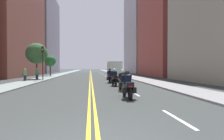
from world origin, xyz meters
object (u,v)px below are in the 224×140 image
(parked_truck, at_px, (114,70))
(pedestrian_1, at_px, (37,74))
(motorcycle_0, at_px, (128,87))
(traffic_light_near, at_px, (43,57))
(motorcycle_1, at_px, (123,82))
(pedestrian_0, at_px, (25,75))
(motorcycle_3, at_px, (110,77))
(motorcycle_2, at_px, (114,79))
(street_tree_0, at_px, (37,54))
(street_tree_1, at_px, (50,61))

(parked_truck, bearing_deg, pedestrian_1, -143.45)
(motorcycle_0, xyz_separation_m, traffic_light_near, (-8.23, 14.32, 2.45))
(motorcycle_1, distance_m, pedestrian_0, 14.36)
(motorcycle_3, bearing_deg, pedestrian_1, 152.20)
(motorcycle_2, height_order, motorcycle_3, motorcycle_2)
(motorcycle_1, xyz_separation_m, pedestrian_1, (-9.61, 12.16, 0.24))
(street_tree_0, bearing_deg, pedestrian_1, -73.11)
(motorcycle_2, bearing_deg, parked_truck, 80.32)
(motorcycle_1, relative_size, motorcycle_3, 1.05)
(traffic_light_near, bearing_deg, motorcycle_1, -52.20)
(motorcycle_3, distance_m, traffic_light_near, 9.56)
(street_tree_0, xyz_separation_m, parked_truck, (12.06, 7.29, -2.45))
(pedestrian_0, bearing_deg, pedestrian_1, -138.71)
(traffic_light_near, distance_m, street_tree_1, 12.00)
(street_tree_0, distance_m, street_tree_1, 9.45)
(street_tree_0, height_order, parked_truck, street_tree_0)
(motorcycle_0, distance_m, street_tree_1, 28.09)
(street_tree_1, bearing_deg, motorcycle_0, -69.47)
(motorcycle_1, distance_m, street_tree_0, 17.10)
(pedestrian_1, height_order, parked_truck, parked_truck)
(motorcycle_1, distance_m, motorcycle_3, 7.01)
(motorcycle_1, height_order, street_tree_0, street_tree_0)
(motorcycle_2, distance_m, street_tree_0, 14.28)
(motorcycle_1, distance_m, pedestrian_1, 15.50)
(pedestrian_0, relative_size, street_tree_1, 0.40)
(motorcycle_2, distance_m, traffic_light_near, 11.45)
(motorcycle_0, distance_m, pedestrian_1, 18.02)
(motorcycle_2, height_order, pedestrian_1, pedestrian_1)
(motorcycle_1, relative_size, street_tree_1, 0.56)
(motorcycle_0, height_order, motorcycle_2, motorcycle_2)
(street_tree_1, bearing_deg, pedestrian_0, -91.10)
(street_tree_0, bearing_deg, traffic_light_near, -59.51)
(street_tree_1, bearing_deg, parked_truck, -9.92)
(traffic_light_near, height_order, street_tree_0, street_tree_0)
(motorcycle_0, xyz_separation_m, motorcycle_3, (0.09, 10.29, 0.02))
(motorcycle_1, bearing_deg, street_tree_0, 123.42)
(motorcycle_2, relative_size, pedestrian_1, 1.27)
(motorcycle_3, relative_size, street_tree_0, 0.41)
(motorcycle_1, relative_size, pedestrian_0, 1.39)
(pedestrian_1, height_order, street_tree_1, street_tree_1)
(motorcycle_2, xyz_separation_m, motorcycle_3, (-0.09, 3.35, 0.01))
(traffic_light_near, height_order, street_tree_1, traffic_light_near)
(street_tree_0, distance_m, parked_truck, 14.30)
(motorcycle_0, relative_size, motorcycle_3, 0.99)
(street_tree_0, bearing_deg, pedestrian_0, -95.98)
(motorcycle_1, xyz_separation_m, parked_truck, (2.04, 20.80, 0.64))
(parked_truck, bearing_deg, pedestrian_0, -138.78)
(motorcycle_3, xyz_separation_m, traffic_light_near, (-8.32, 4.03, 2.43))
(parked_truck, bearing_deg, motorcycle_0, -95.61)
(pedestrian_0, xyz_separation_m, street_tree_1, (0.25, 13.02, 2.13))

